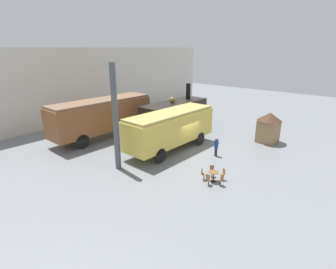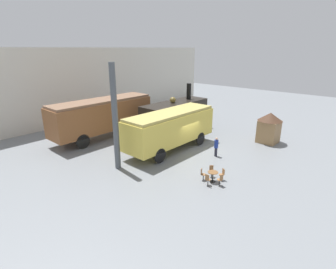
# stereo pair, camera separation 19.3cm
# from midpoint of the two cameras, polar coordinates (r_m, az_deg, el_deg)

# --- Properties ---
(ground_plane) EXTENTS (80.00, 80.00, 0.00)m
(ground_plane) POSITION_cam_midpoint_polar(r_m,az_deg,el_deg) (24.41, 4.07, -3.16)
(ground_plane) COLOR gray
(backdrop_wall) EXTENTS (44.00, 0.15, 9.00)m
(backdrop_wall) POSITION_cam_midpoint_polar(r_m,az_deg,el_deg) (34.89, -17.13, 10.23)
(backdrop_wall) COLOR beige
(backdrop_wall) RESTS_ON ground_plane
(passenger_coach_wooden) EXTENTS (10.90, 2.90, 3.99)m
(passenger_coach_wooden) POSITION_cam_midpoint_polar(r_m,az_deg,el_deg) (27.74, -14.35, 4.19)
(passenger_coach_wooden) COLOR brown
(passenger_coach_wooden) RESTS_ON ground_plane
(steam_locomotive) EXTENTS (8.47, 2.57, 5.17)m
(steam_locomotive) POSITION_cam_midpoint_polar(r_m,az_deg,el_deg) (28.64, 1.31, 4.44)
(steam_locomotive) COLOR black
(steam_locomotive) RESTS_ON ground_plane
(passenger_coach_vintage) EXTENTS (9.40, 2.82, 3.56)m
(passenger_coach_vintage) POSITION_cam_midpoint_polar(r_m,az_deg,el_deg) (23.57, 0.33, 1.65)
(passenger_coach_vintage) COLOR #E0C64C
(passenger_coach_vintage) RESTS_ON ground_plane
(cafe_table_near) EXTENTS (0.72, 0.72, 0.74)m
(cafe_table_near) POSITION_cam_midpoint_polar(r_m,az_deg,el_deg) (18.69, 9.57, -8.56)
(cafe_table_near) COLOR black
(cafe_table_near) RESTS_ON ground_plane
(cafe_chair_0) EXTENTS (0.38, 0.39, 0.87)m
(cafe_chair_0) POSITION_cam_midpoint_polar(r_m,az_deg,el_deg) (18.82, 7.35, -8.37)
(cafe_chair_0) COLOR black
(cafe_chair_0) RESTS_ON ground_plane
(cafe_chair_1) EXTENTS (0.36, 0.36, 0.87)m
(cafe_chair_1) POSITION_cam_midpoint_polar(r_m,az_deg,el_deg) (18.13, 8.47, -9.52)
(cafe_chair_1) COLOR black
(cafe_chair_1) RESTS_ON ground_plane
(cafe_chair_2) EXTENTS (0.36, 0.38, 0.87)m
(cafe_chair_2) POSITION_cam_midpoint_polar(r_m,az_deg,el_deg) (18.26, 11.19, -9.46)
(cafe_chair_2) COLOR black
(cafe_chair_2) RESTS_ON ground_plane
(cafe_chair_3) EXTENTS (0.40, 0.39, 0.87)m
(cafe_chair_3) POSITION_cam_midpoint_polar(r_m,az_deg,el_deg) (19.03, 11.57, -8.30)
(cafe_chair_3) COLOR black
(cafe_chair_3) RESTS_ON ground_plane
(cafe_chair_4) EXTENTS (0.41, 0.40, 0.87)m
(cafe_chair_4) POSITION_cam_midpoint_polar(r_m,az_deg,el_deg) (19.36, 9.26, -7.67)
(cafe_chair_4) COLOR black
(cafe_chair_4) RESTS_ON ground_plane
(visitor_person) EXTENTS (0.34, 0.34, 1.70)m
(visitor_person) POSITION_cam_midpoint_polar(r_m,az_deg,el_deg) (22.83, 10.21, -2.48)
(visitor_person) COLOR #262633
(visitor_person) RESTS_ON ground_plane
(ticket_kiosk) EXTENTS (2.34, 2.34, 3.00)m
(ticket_kiosk) POSITION_cam_midpoint_polar(r_m,az_deg,el_deg) (27.47, 20.90, 1.78)
(ticket_kiosk) COLOR #99754C
(ticket_kiosk) RESTS_ON ground_plane
(support_pillar) EXTENTS (0.44, 0.44, 8.00)m
(support_pillar) POSITION_cam_midpoint_polar(r_m,az_deg,el_deg) (19.66, -11.66, 3.46)
(support_pillar) COLOR #4C5156
(support_pillar) RESTS_ON ground_plane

